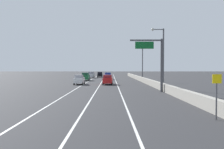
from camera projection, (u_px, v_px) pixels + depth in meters
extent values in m
plane|color=#2D2D30|center=(110.00, 80.00, 66.72)|extent=(320.00, 320.00, 0.00)
cube|color=silver|center=(88.00, 82.00, 57.69)|extent=(0.16, 130.00, 0.00)
cube|color=silver|center=(102.00, 82.00, 57.71)|extent=(0.16, 130.00, 0.00)
cube|color=silver|center=(116.00, 82.00, 57.73)|extent=(0.16, 130.00, 0.00)
cube|color=#9E998E|center=(153.00, 83.00, 42.77)|extent=(0.60, 120.00, 1.10)
cylinder|color=#47474C|center=(162.00, 65.00, 32.93)|extent=(0.36, 0.36, 7.50)
cube|color=#47474C|center=(146.00, 40.00, 32.82)|extent=(4.50, 0.20, 0.20)
cube|color=#0C5923|center=(144.00, 45.00, 32.72)|extent=(2.60, 0.10, 1.00)
cylinder|color=#4C4C51|center=(216.00, 102.00, 15.28)|extent=(0.10, 0.10, 2.40)
cube|color=yellow|center=(217.00, 79.00, 15.20)|extent=(0.60, 0.04, 0.60)
cylinder|color=#4C4C51|center=(163.00, 59.00, 38.48)|extent=(0.24, 0.24, 9.89)
cube|color=#4C4C51|center=(158.00, 29.00, 38.34)|extent=(1.80, 0.12, 0.12)
sphere|color=beige|center=(153.00, 29.00, 38.33)|extent=(0.44, 0.44, 0.44)
cylinder|color=#4C4C51|center=(142.00, 62.00, 61.10)|extent=(0.24, 0.24, 9.89)
cube|color=#4C4C51|center=(139.00, 44.00, 60.96)|extent=(1.80, 0.12, 0.12)
sphere|color=beige|center=(136.00, 44.00, 60.95)|extent=(0.44, 0.44, 0.44)
cube|color=#B7B7BC|center=(91.00, 75.00, 79.07)|extent=(2.01, 4.63, 1.17)
cube|color=gray|center=(91.00, 73.00, 78.59)|extent=(1.69, 2.11, 0.60)
cylinder|color=black|center=(89.00, 77.00, 80.94)|extent=(0.25, 0.69, 0.68)
cylinder|color=black|center=(94.00, 77.00, 80.88)|extent=(0.25, 0.69, 0.68)
cylinder|color=black|center=(88.00, 77.00, 77.28)|extent=(0.25, 0.69, 0.68)
cylinder|color=black|center=(93.00, 77.00, 77.23)|extent=(0.25, 0.69, 0.68)
cube|color=#1E389E|center=(108.00, 76.00, 68.39)|extent=(2.00, 4.11, 1.14)
cube|color=navy|center=(108.00, 73.00, 67.96)|extent=(1.71, 1.87, 0.60)
cylinder|color=black|center=(105.00, 78.00, 69.95)|extent=(0.24, 0.69, 0.68)
cylinder|color=black|center=(111.00, 78.00, 70.01)|extent=(0.24, 0.69, 0.68)
cylinder|color=black|center=(105.00, 79.00, 66.80)|extent=(0.24, 0.69, 0.68)
cylinder|color=black|center=(111.00, 79.00, 66.87)|extent=(0.24, 0.69, 0.68)
cube|color=#196033|center=(86.00, 77.00, 62.72)|extent=(1.95, 4.07, 1.20)
cube|color=#1C4633|center=(85.00, 74.00, 62.29)|extent=(1.69, 1.84, 0.60)
cylinder|color=black|center=(83.00, 79.00, 64.31)|extent=(0.23, 0.68, 0.68)
cylinder|color=black|center=(90.00, 79.00, 64.30)|extent=(0.23, 0.68, 0.68)
cylinder|color=black|center=(82.00, 80.00, 61.18)|extent=(0.23, 0.68, 0.68)
cylinder|color=black|center=(88.00, 80.00, 61.16)|extent=(0.23, 0.68, 0.68)
cube|color=red|center=(108.00, 80.00, 47.96)|extent=(2.04, 4.65, 1.05)
cube|color=maroon|center=(108.00, 76.00, 47.48)|extent=(1.73, 2.12, 0.60)
cylinder|color=black|center=(104.00, 82.00, 49.84)|extent=(0.24, 0.69, 0.68)
cylinder|color=black|center=(112.00, 82.00, 49.79)|extent=(0.24, 0.69, 0.68)
cylinder|color=black|center=(103.00, 83.00, 46.16)|extent=(0.24, 0.69, 0.68)
cylinder|color=black|center=(112.00, 83.00, 46.11)|extent=(0.24, 0.69, 0.68)
cube|color=white|center=(79.00, 80.00, 47.99)|extent=(1.80, 4.15, 1.04)
cube|color=#96969E|center=(79.00, 76.00, 47.55)|extent=(1.58, 1.87, 0.60)
cylinder|color=black|center=(77.00, 82.00, 49.62)|extent=(0.22, 0.68, 0.68)
cylinder|color=black|center=(84.00, 82.00, 49.63)|extent=(0.22, 0.68, 0.68)
cylinder|color=black|center=(74.00, 83.00, 46.38)|extent=(0.22, 0.68, 0.68)
cylinder|color=black|center=(82.00, 83.00, 46.38)|extent=(0.22, 0.68, 0.68)
cube|color=black|center=(100.00, 75.00, 83.98)|extent=(1.94, 4.09, 1.05)
cube|color=black|center=(100.00, 73.00, 83.55)|extent=(1.66, 1.86, 0.60)
cylinder|color=black|center=(98.00, 76.00, 85.52)|extent=(0.24, 0.69, 0.68)
cylinder|color=black|center=(102.00, 76.00, 85.59)|extent=(0.24, 0.69, 0.68)
cylinder|color=black|center=(98.00, 77.00, 82.40)|extent=(0.24, 0.69, 0.68)
cylinder|color=black|center=(102.00, 77.00, 82.46)|extent=(0.24, 0.69, 0.68)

